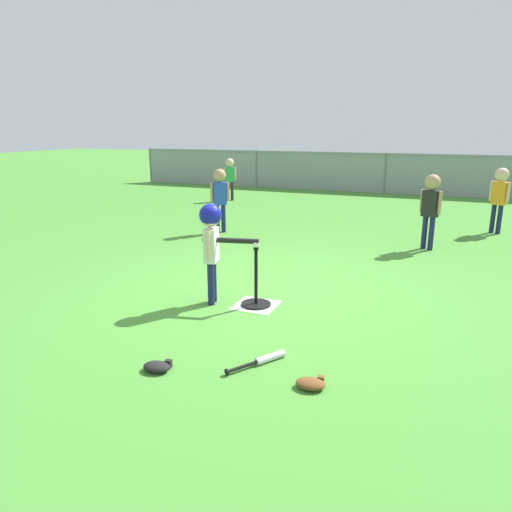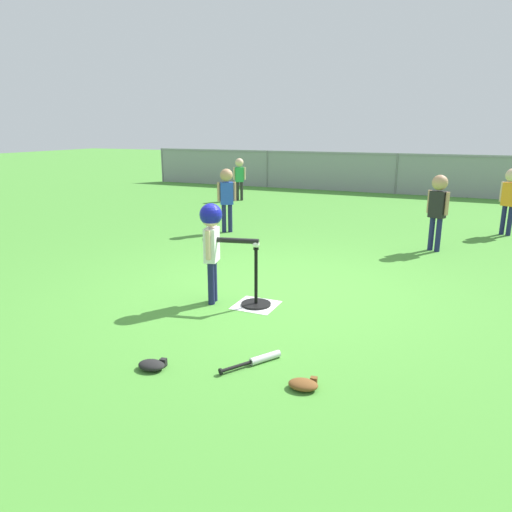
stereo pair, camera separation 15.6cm
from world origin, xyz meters
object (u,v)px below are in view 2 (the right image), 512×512
object	(u,v)px
baseball_on_tee	(256,244)
glove_near_bats	(152,365)
fielder_deep_left	(510,193)
batter_child	(212,233)
spare_bat_silver	(259,359)
fielder_near_left	(438,203)
fielder_deep_center	(239,173)
batting_tee	(256,297)
fielder_near_right	(227,192)
glove_by_plate	(304,384)

from	to	relation	value
baseball_on_tee	glove_near_bats	world-z (taller)	baseball_on_tee
fielder_deep_left	batter_child	bearing A→B (deg)	-121.26
spare_bat_silver	fielder_near_left	bearing A→B (deg)	77.26
fielder_deep_left	spare_bat_silver	world-z (taller)	fielder_deep_left
batter_child	fielder_deep_center	distance (m)	7.57
batting_tee	glove_near_bats	size ratio (longest dim) A/B	2.72
batter_child	fielder_deep_center	bearing A→B (deg)	113.76
fielder_deep_center	batting_tee	bearing A→B (deg)	-62.78
batting_tee	fielder_near_right	world-z (taller)	fielder_near_right
fielder_near_left	spare_bat_silver	world-z (taller)	fielder_near_left
fielder_deep_left	glove_near_bats	distance (m)	7.21
fielder_near_right	batting_tee	bearing A→B (deg)	-57.96
fielder_deep_center	fielder_deep_left	xyz separation A→B (m)	(6.14, -1.83, 0.05)
baseball_on_tee	glove_near_bats	distance (m)	1.75
spare_bat_silver	glove_near_bats	distance (m)	0.85
batting_tee	fielder_near_right	distance (m)	3.82
glove_near_bats	fielder_near_right	bearing A→B (deg)	110.71
baseball_on_tee	fielder_deep_center	size ratio (longest dim) A/B	0.07
baseball_on_tee	fielder_near_right	distance (m)	3.77
fielder_deep_center	glove_near_bats	xyz separation A→B (m)	(3.33, -8.44, -0.66)
fielder_near_right	baseball_on_tee	bearing A→B (deg)	-57.96
fielder_deep_left	fielder_near_right	bearing A→B (deg)	-158.86
fielder_near_right	glove_near_bats	distance (m)	5.19
baseball_on_tee	glove_by_plate	world-z (taller)	baseball_on_tee
fielder_deep_center	fielder_near_left	size ratio (longest dim) A/B	0.93
fielder_deep_center	fielder_near_right	size ratio (longest dim) A/B	0.95
batting_tee	fielder_near_left	world-z (taller)	fielder_near_left
glove_by_plate	batter_child	bearing A→B (deg)	138.38
baseball_on_tee	spare_bat_silver	xyz separation A→B (m)	(0.55, -1.18, -0.65)
fielder_deep_center	batter_child	bearing A→B (deg)	-66.24
batter_child	spare_bat_silver	distance (m)	1.65
baseball_on_tee	glove_near_bats	xyz separation A→B (m)	(-0.18, -1.62, -0.64)
glove_by_plate	glove_near_bats	xyz separation A→B (m)	(-1.19, -0.21, 0.00)
batting_tee	batter_child	world-z (taller)	batter_child
baseball_on_tee	fielder_near_right	size ratio (longest dim) A/B	0.06
fielder_deep_center	fielder_deep_left	distance (m)	6.41
glove_by_plate	fielder_near_left	bearing A→B (deg)	83.31
batting_tee	fielder_deep_left	size ratio (longest dim) A/B	0.55
batter_child	glove_near_bats	distance (m)	1.71
fielder_deep_left	spare_bat_silver	bearing A→B (deg)	-108.65
batter_child	fielder_near_right	world-z (taller)	fielder_near_right
baseball_on_tee	batter_child	size ratio (longest dim) A/B	0.07
glove_by_plate	baseball_on_tee	bearing A→B (deg)	125.60
fielder_near_right	glove_near_bats	size ratio (longest dim) A/B	4.87
glove_near_bats	baseball_on_tee	bearing A→B (deg)	83.63
fielder_deep_center	fielder_near_right	world-z (taller)	fielder_near_right
baseball_on_tee	glove_by_plate	xyz separation A→B (m)	(1.01, -1.41, -0.64)
spare_bat_silver	glove_by_plate	size ratio (longest dim) A/B	2.12
batting_tee	fielder_deep_left	world-z (taller)	fielder_deep_left
fielder_near_left	fielder_deep_center	bearing A→B (deg)	145.04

